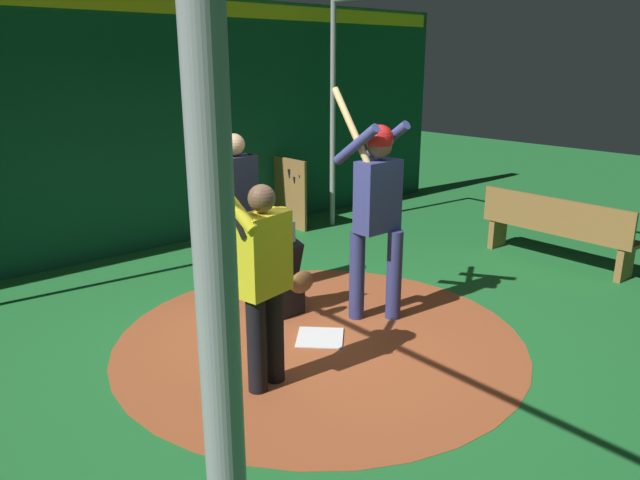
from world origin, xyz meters
TOP-DOWN VIEW (x-y plane):
  - ground_plane at (0.00, 0.00)m, footprint 27.23×27.23m
  - dirt_circle at (0.00, 0.00)m, footprint 3.71×3.71m
  - home_plate at (0.00, 0.00)m, footprint 0.59×0.59m
  - batter at (-0.01, 0.71)m, footprint 0.68×0.49m
  - catcher at (-0.69, 0.07)m, footprint 0.58×0.40m
  - umpire at (-1.34, 0.02)m, footprint 0.22×0.49m
  - visitor at (0.33, -0.85)m, footprint 0.54×0.55m
  - back_wall at (-3.66, 0.00)m, footprint 0.23×11.23m
  - cage_frame at (0.00, 0.00)m, footprint 5.83×5.55m
  - bat_rack at (-3.42, 2.19)m, footprint 1.18×0.21m
  - bench at (0.30, 3.62)m, footprint 1.93×0.36m

SIDE VIEW (x-z plane):
  - ground_plane at x=0.00m, z-range 0.00..0.00m
  - dirt_circle at x=0.00m, z-range 0.00..0.01m
  - home_plate at x=0.00m, z-range 0.01..0.02m
  - catcher at x=-0.69m, z-range -0.10..0.88m
  - bench at x=0.30m, z-range 0.03..0.88m
  - bat_rack at x=-3.42m, z-range -0.04..1.01m
  - visitor at x=0.33m, z-range -0.06..1.93m
  - umpire at x=-1.34m, z-range 0.11..1.86m
  - batter at x=-0.01m, z-range 0.06..2.28m
  - back_wall at x=-3.66m, z-range 0.01..3.28m
  - cage_frame at x=0.00m, z-range 0.64..3.93m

